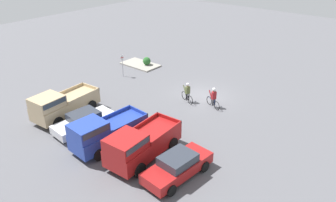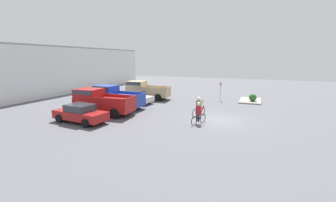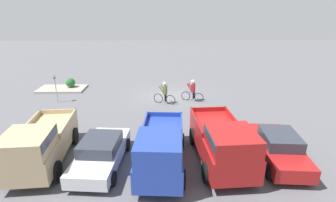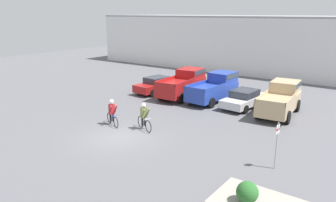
% 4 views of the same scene
% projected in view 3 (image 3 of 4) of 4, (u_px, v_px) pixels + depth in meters
% --- Properties ---
extents(ground_plane, '(80.00, 80.00, 0.00)m').
position_uv_depth(ground_plane, '(169.00, 96.00, 21.98)').
color(ground_plane, '#56565B').
extents(sedan_0, '(2.19, 4.61, 1.46)m').
position_uv_depth(sedan_0, '(279.00, 147.00, 12.48)').
color(sedan_0, maroon).
rests_on(sedan_0, ground_plane).
extents(pickup_truck_0, '(2.53, 5.45, 2.28)m').
position_uv_depth(pickup_truck_0, '(223.00, 142.00, 12.02)').
color(pickup_truck_0, maroon).
rests_on(pickup_truck_0, ground_plane).
extents(pickup_truck_1, '(2.40, 5.39, 2.23)m').
position_uv_depth(pickup_truck_1, '(161.00, 148.00, 11.57)').
color(pickup_truck_1, '#233D9E').
rests_on(pickup_truck_1, ground_plane).
extents(sedan_1, '(2.27, 4.64, 1.38)m').
position_uv_depth(sedan_1, '(101.00, 152.00, 12.13)').
color(sedan_1, silver).
rests_on(sedan_1, ground_plane).
extents(pickup_truck_2, '(2.57, 5.44, 2.21)m').
position_uv_depth(pickup_truck_2, '(39.00, 144.00, 11.92)').
color(pickup_truck_2, tan).
rests_on(pickup_truck_2, ground_plane).
extents(cyclist_0, '(1.69, 0.73, 1.75)m').
position_uv_depth(cyclist_0, '(165.00, 93.00, 20.01)').
color(cyclist_0, black).
rests_on(cyclist_0, ground_plane).
extents(cyclist_1, '(1.70, 0.74, 1.75)m').
position_uv_depth(cyclist_1, '(193.00, 90.00, 20.58)').
color(cyclist_1, black).
rests_on(cyclist_1, ground_plane).
extents(fire_lane_sign, '(0.07, 0.30, 2.29)m').
position_uv_depth(fire_lane_sign, '(55.00, 85.00, 20.11)').
color(fire_lane_sign, '#9E9EA3').
rests_on(fire_lane_sign, ground_plane).
extents(curb_island, '(4.11, 2.36, 0.15)m').
position_uv_depth(curb_island, '(62.00, 89.00, 23.74)').
color(curb_island, gray).
rests_on(curb_island, ground_plane).
extents(shrub, '(0.84, 0.84, 0.84)m').
position_uv_depth(shrub, '(70.00, 83.00, 23.84)').
color(shrub, '#286028').
rests_on(shrub, curb_island).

